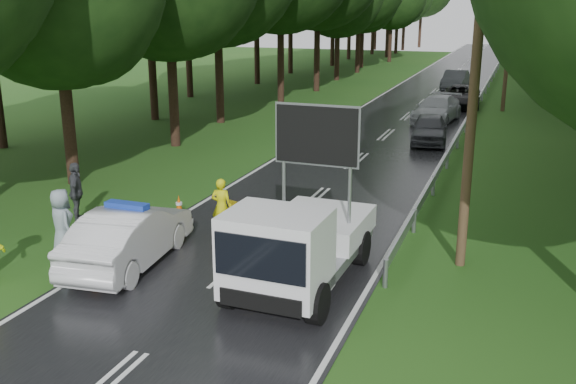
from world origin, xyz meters
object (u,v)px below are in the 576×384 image
at_px(police_sedan, 129,237).
at_px(civilian, 303,237).
at_px(work_truck, 297,244).
at_px(queue_car_second, 437,109).
at_px(queue_car_third, 461,96).
at_px(officer, 221,206).
at_px(barrier, 268,222).
at_px(queue_car_fourth, 455,80).
at_px(queue_car_first, 429,129).

height_order(police_sedan, civilian, police_sedan).
bearing_deg(work_truck, queue_car_second, 91.27).
bearing_deg(queue_car_third, officer, -102.14).
height_order(barrier, queue_car_fourth, queue_car_fourth).
height_order(police_sedan, work_truck, work_truck).
xyz_separation_m(barrier, queue_car_second, (1.46, 21.80, -0.19)).
height_order(work_truck, queue_car_second, work_truck).
relative_size(police_sedan, queue_car_second, 0.95).
relative_size(police_sedan, queue_car_first, 1.16).
distance_m(police_sedan, civilian, 4.34).
bearing_deg(queue_car_second, police_sedan, -93.88).
bearing_deg(work_truck, barrier, 130.20).
relative_size(officer, queue_car_fourth, 0.36).
distance_m(barrier, queue_car_second, 21.85).
xyz_separation_m(work_truck, officer, (-3.23, 2.74, -0.28)).
bearing_deg(queue_car_third, police_sedan, -103.53).
xyz_separation_m(work_truck, civilian, (-0.28, 1.24, -0.31)).
bearing_deg(queue_car_fourth, officer, -92.39).
height_order(queue_car_first, queue_car_second, queue_car_second).
relative_size(police_sedan, queue_car_third, 0.94).
xyz_separation_m(police_sedan, work_truck, (4.40, 0.12, 0.35)).
xyz_separation_m(officer, queue_car_second, (3.29, 20.80, -0.11)).
xyz_separation_m(officer, queue_car_fourth, (2.78, 35.18, -0.06)).
bearing_deg(queue_car_first, officer, -110.59).
bearing_deg(work_truck, queue_car_first, 89.78).
distance_m(work_truck, queue_car_first, 17.55).
xyz_separation_m(officer, queue_car_third, (4.05, 26.80, -0.13)).
bearing_deg(officer, queue_car_fourth, -99.91).
bearing_deg(work_truck, queue_car_fourth, 92.10).
height_order(queue_car_second, queue_car_third, queue_car_second).
bearing_deg(queue_car_first, civilian, -99.20).
distance_m(work_truck, barrier, 2.24).
height_order(officer, queue_car_third, officer).
relative_size(queue_car_second, queue_car_third, 0.99).
distance_m(barrier, officer, 2.09).
bearing_deg(civilian, work_truck, -89.04).
xyz_separation_m(queue_car_first, queue_car_third, (0.31, 12.00, 0.00)).
distance_m(queue_car_second, queue_car_third, 6.05).
xyz_separation_m(queue_car_second, queue_car_fourth, (-0.51, 14.38, 0.05)).
bearing_deg(police_sedan, queue_car_second, -106.68).
bearing_deg(queue_car_first, queue_car_third, 82.06).
xyz_separation_m(barrier, officer, (-1.83, 1.00, -0.08)).
xyz_separation_m(civilian, queue_car_first, (0.79, 16.30, -0.10)).
bearing_deg(queue_car_first, queue_car_second, 87.75).
distance_m(police_sedan, queue_car_third, 30.11).
bearing_deg(barrier, queue_car_second, 107.52).
bearing_deg(police_sedan, civilian, -167.72).
xyz_separation_m(barrier, queue_car_first, (1.90, 15.80, -0.22)).
distance_m(work_truck, civilian, 1.31).
distance_m(barrier, queue_car_fourth, 36.19).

